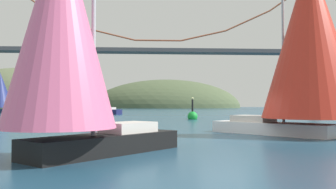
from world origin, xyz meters
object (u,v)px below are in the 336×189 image
object	(u,v)px
sailboat_scarlet_sail	(308,40)
sailboat_pink_spinnaker	(65,33)
sailboat_red_spinnaker	(93,90)
channel_buoy	(193,116)

from	to	relation	value
sailboat_scarlet_sail	sailboat_pink_spinnaker	distance (m)	12.66
sailboat_scarlet_sail	sailboat_pink_spinnaker	bearing A→B (deg)	-147.66
sailboat_scarlet_sail	sailboat_red_spinnaker	distance (m)	44.46
sailboat_scarlet_sail	sailboat_red_spinnaker	size ratio (longest dim) A/B	1.15
sailboat_pink_spinnaker	sailboat_scarlet_sail	bearing A→B (deg)	32.34
sailboat_red_spinnaker	sailboat_pink_spinnaker	size ratio (longest dim) A/B	1.13
sailboat_red_spinnaker	sailboat_pink_spinnaker	bearing A→B (deg)	-82.61
sailboat_scarlet_sail	sailboat_pink_spinnaker	xyz separation A→B (m)	(-10.66, -6.75, -1.12)
sailboat_red_spinnaker	channel_buoy	xyz separation A→B (m)	(13.68, -20.61, -3.66)
sailboat_red_spinnaker	sailboat_pink_spinnaker	distance (m)	48.28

